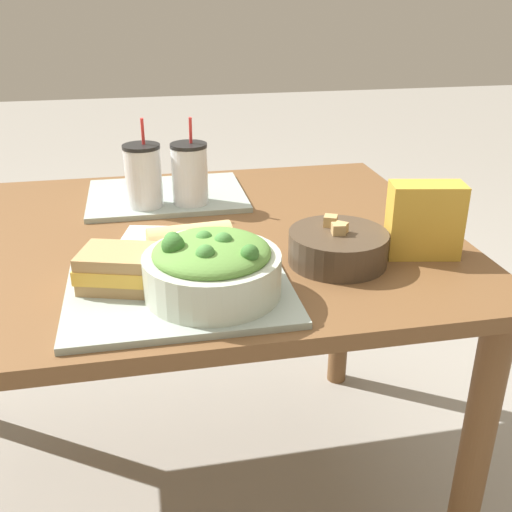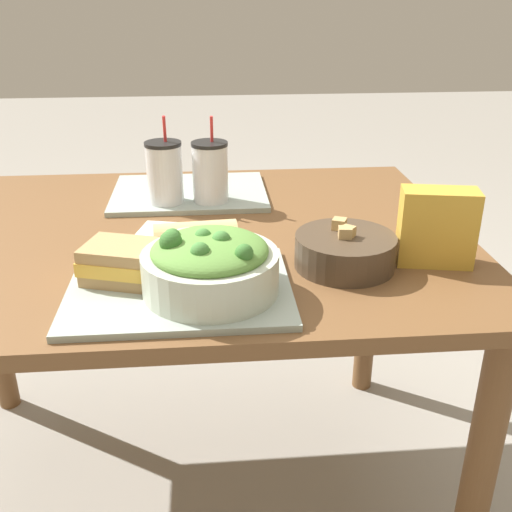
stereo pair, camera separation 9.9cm
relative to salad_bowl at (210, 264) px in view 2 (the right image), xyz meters
The scene contains 12 objects.
ground_plane 0.83m from the salad_bowl, 104.50° to the left, with size 12.00×12.00×0.00m, color gray.
dining_table 0.34m from the salad_bowl, 104.50° to the left, with size 1.23×0.89×0.71m.
tray_near 0.08m from the salad_bowl, 158.03° to the left, with size 0.37×0.29×0.01m.
tray_far 0.54m from the salad_bowl, 94.60° to the left, with size 0.37×0.29×0.01m.
salad_bowl is the anchor object (origin of this frame).
soup_bowl 0.27m from the salad_bowl, 21.86° to the left, with size 0.18×0.18×0.08m.
sandwich_near 0.16m from the salad_bowl, 159.03° to the left, with size 0.16×0.13×0.06m.
baguette_near 0.13m from the salad_bowl, 99.79° to the left, with size 0.15×0.09×0.07m.
drink_cup_dark 0.46m from the salad_bowl, 101.83° to the left, with size 0.08×0.08×0.20m.
drink_cup_red 0.45m from the salad_bowl, 88.86° to the left, with size 0.08×0.08×0.20m.
chip_bag 0.43m from the salad_bowl, 13.54° to the left, with size 0.14×0.09×0.14m.
napkin_folded 0.29m from the salad_bowl, 102.47° to the left, with size 0.20×0.16×0.00m.
Camera 2 is at (0.08, -1.18, 1.18)m, focal length 42.00 mm.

